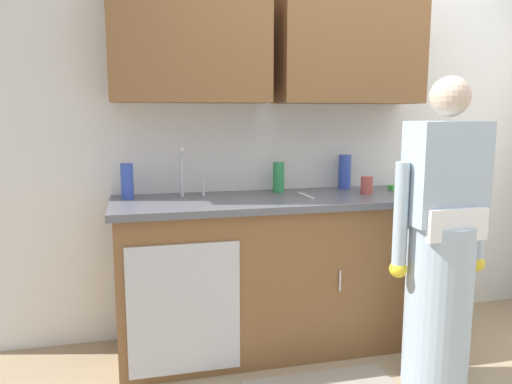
{
  "coord_description": "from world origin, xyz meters",
  "views": [
    {
      "loc": [
        -1.38,
        -2.13,
        1.44
      ],
      "look_at": [
        -0.72,
        0.55,
        1.0
      ],
      "focal_mm": 34.81,
      "sensor_mm": 36.0,
      "label": 1
    }
  ],
  "objects_px": {
    "person_at_sink": "(441,259)",
    "cup_by_sink": "(367,185)",
    "bottle_soap": "(127,181)",
    "bottle_dish_liquid": "(278,177)",
    "sponge": "(398,188)",
    "sink": "(191,203)",
    "bottle_cleaner_spray": "(345,172)",
    "knife_on_counter": "(306,195)"
  },
  "relations": [
    {
      "from": "bottle_cleaner_spray",
      "to": "cup_by_sink",
      "type": "height_order",
      "value": "bottle_cleaner_spray"
    },
    {
      "from": "sink",
      "to": "bottle_cleaner_spray",
      "type": "bearing_deg",
      "value": 11.51
    },
    {
      "from": "sink",
      "to": "bottle_dish_liquid",
      "type": "relative_size",
      "value": 2.59
    },
    {
      "from": "knife_on_counter",
      "to": "cup_by_sink",
      "type": "bearing_deg",
      "value": -94.85
    },
    {
      "from": "cup_by_sink",
      "to": "sponge",
      "type": "bearing_deg",
      "value": 20.96
    },
    {
      "from": "sink",
      "to": "knife_on_counter",
      "type": "xyz_separation_m",
      "value": [
        0.7,
        -0.0,
        0.02
      ]
    },
    {
      "from": "knife_on_counter",
      "to": "sponge",
      "type": "xyz_separation_m",
      "value": [
        0.67,
        0.08,
        0.01
      ]
    },
    {
      "from": "sink",
      "to": "cup_by_sink",
      "type": "xyz_separation_m",
      "value": [
        1.09,
        -0.03,
        0.07
      ]
    },
    {
      "from": "bottle_dish_liquid",
      "to": "sponge",
      "type": "bearing_deg",
      "value": -6.78
    },
    {
      "from": "bottle_dish_liquid",
      "to": "person_at_sink",
      "type": "bearing_deg",
      "value": -52.7
    },
    {
      "from": "person_at_sink",
      "to": "cup_by_sink",
      "type": "distance_m",
      "value": 0.71
    },
    {
      "from": "sink",
      "to": "bottle_dish_liquid",
      "type": "xyz_separation_m",
      "value": [
        0.58,
        0.17,
        0.11
      ]
    },
    {
      "from": "cup_by_sink",
      "to": "sponge",
      "type": "relative_size",
      "value": 1.0
    },
    {
      "from": "bottle_dish_liquid",
      "to": "sponge",
      "type": "relative_size",
      "value": 1.75
    },
    {
      "from": "bottle_cleaner_spray",
      "to": "cup_by_sink",
      "type": "distance_m",
      "value": 0.25
    },
    {
      "from": "person_at_sink",
      "to": "knife_on_counter",
      "type": "bearing_deg",
      "value": 128.15
    },
    {
      "from": "sink",
      "to": "sponge",
      "type": "xyz_separation_m",
      "value": [
        1.37,
        0.08,
        0.03
      ]
    },
    {
      "from": "bottle_cleaner_spray",
      "to": "sponge",
      "type": "distance_m",
      "value": 0.36
    },
    {
      "from": "person_at_sink",
      "to": "bottle_cleaner_spray",
      "type": "relative_size",
      "value": 7.17
    },
    {
      "from": "sponge",
      "to": "bottle_cleaner_spray",
      "type": "bearing_deg",
      "value": 157.63
    },
    {
      "from": "cup_by_sink",
      "to": "knife_on_counter",
      "type": "xyz_separation_m",
      "value": [
        -0.39,
        0.02,
        -0.05
      ]
    },
    {
      "from": "person_at_sink",
      "to": "bottle_soap",
      "type": "distance_m",
      "value": 1.79
    },
    {
      "from": "bottle_soap",
      "to": "bottle_cleaner_spray",
      "type": "distance_m",
      "value": 1.41
    },
    {
      "from": "bottle_soap",
      "to": "bottle_cleaner_spray",
      "type": "relative_size",
      "value": 0.93
    },
    {
      "from": "bottle_dish_liquid",
      "to": "cup_by_sink",
      "type": "xyz_separation_m",
      "value": [
        0.52,
        -0.2,
        -0.04
      ]
    },
    {
      "from": "bottle_dish_liquid",
      "to": "knife_on_counter",
      "type": "distance_m",
      "value": 0.24
    },
    {
      "from": "bottle_cleaner_spray",
      "to": "knife_on_counter",
      "type": "xyz_separation_m",
      "value": [
        -0.35,
        -0.22,
        -0.11
      ]
    },
    {
      "from": "bottle_cleaner_spray",
      "to": "person_at_sink",
      "type": "bearing_deg",
      "value": -79.4
    },
    {
      "from": "person_at_sink",
      "to": "bottle_dish_liquid",
      "type": "distance_m",
      "value": 1.1
    },
    {
      "from": "bottle_dish_liquid",
      "to": "bottle_soap",
      "type": "bearing_deg",
      "value": -177.94
    },
    {
      "from": "sink",
      "to": "cup_by_sink",
      "type": "bearing_deg",
      "value": -1.34
    },
    {
      "from": "bottle_cleaner_spray",
      "to": "sink",
      "type": "bearing_deg",
      "value": -168.49
    },
    {
      "from": "person_at_sink",
      "to": "cup_by_sink",
      "type": "height_order",
      "value": "person_at_sink"
    },
    {
      "from": "bottle_dish_liquid",
      "to": "cup_by_sink",
      "type": "relative_size",
      "value": 1.76
    },
    {
      "from": "person_at_sink",
      "to": "sponge",
      "type": "distance_m",
      "value": 0.8
    },
    {
      "from": "bottle_cleaner_spray",
      "to": "sponge",
      "type": "xyz_separation_m",
      "value": [
        0.32,
        -0.13,
        -0.1
      ]
    },
    {
      "from": "person_at_sink",
      "to": "cup_by_sink",
      "type": "xyz_separation_m",
      "value": [
        -0.12,
        0.63,
        0.3
      ]
    },
    {
      "from": "sink",
      "to": "person_at_sink",
      "type": "height_order",
      "value": "person_at_sink"
    },
    {
      "from": "bottle_soap",
      "to": "bottle_cleaner_spray",
      "type": "height_order",
      "value": "bottle_cleaner_spray"
    },
    {
      "from": "bottle_soap",
      "to": "bottle_dish_liquid",
      "type": "bearing_deg",
      "value": 2.06
    },
    {
      "from": "sink",
      "to": "person_at_sink",
      "type": "distance_m",
      "value": 1.4
    },
    {
      "from": "bottle_soap",
      "to": "cup_by_sink",
      "type": "relative_size",
      "value": 1.91
    }
  ]
}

